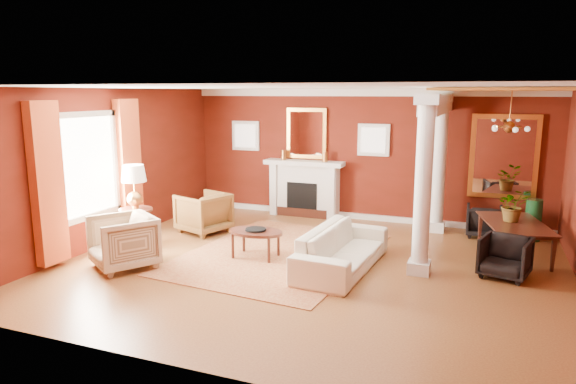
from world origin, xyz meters
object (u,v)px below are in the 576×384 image
at_px(side_table, 135,192).
at_px(dining_table, 516,230).
at_px(armchair_stripe, 123,239).
at_px(sofa, 343,242).
at_px(armchair_leopard, 203,211).
at_px(coffee_table, 256,233).

distance_m(side_table, dining_table, 6.84).
relative_size(armchair_stripe, dining_table, 0.56).
distance_m(sofa, armchair_leopard, 3.42).
distance_m(armchair_stripe, dining_table, 6.68).
bearing_deg(side_table, sofa, 2.37).
xyz_separation_m(coffee_table, dining_table, (4.19, 1.74, 0.03)).
distance_m(armchair_leopard, armchair_stripe, 2.36).
distance_m(sofa, coffee_table, 1.54).
xyz_separation_m(sofa, side_table, (-3.90, -0.16, 0.58)).
height_order(armchair_stripe, coffee_table, armchair_stripe).
xyz_separation_m(armchair_leopard, armchair_stripe, (-0.11, -2.36, 0.03)).
xyz_separation_m(armchair_leopard, side_table, (-0.67, -1.28, 0.58)).
bearing_deg(sofa, armchair_leopard, 74.75).
bearing_deg(side_table, armchair_leopard, 62.34).
relative_size(sofa, armchair_stripe, 2.43).
xyz_separation_m(sofa, dining_table, (2.64, 1.74, 0.02)).
distance_m(armchair_stripe, side_table, 1.33).
bearing_deg(armchair_stripe, dining_table, 59.79).
xyz_separation_m(side_table, dining_table, (6.54, 1.91, -0.56)).
xyz_separation_m(armchair_stripe, coffee_table, (1.79, 1.24, -0.04)).
relative_size(sofa, armchair_leopard, 2.56).
relative_size(side_table, dining_table, 0.89).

